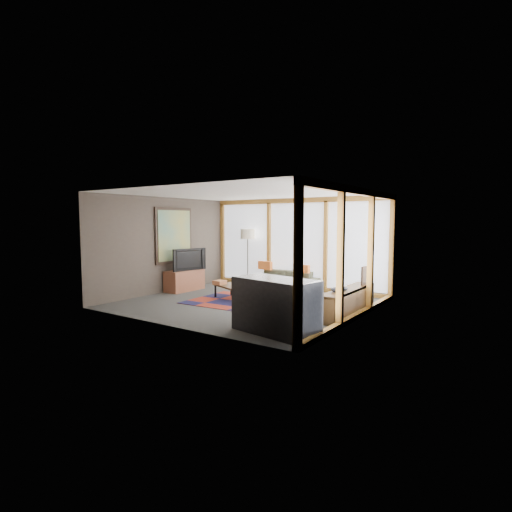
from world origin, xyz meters
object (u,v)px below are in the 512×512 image
Objects in this scene: sofa at (284,281)px; floor_lamp at (248,257)px; coffee_table at (233,293)px; bar_counter at (276,306)px; television at (187,259)px; tv_console at (185,280)px; bookshelf at (348,302)px.

sofa is 1.12× the size of floor_lamp.
floor_lamp is at bearing 115.77° from coffee_table.
bar_counter is (2.42, -1.91, 0.30)m from coffee_table.
sofa reaches higher than coffee_table.
television reaches higher than coffee_table.
television is at bearing -149.29° from sofa.
bar_counter is at bearing -26.84° from tv_console.
bookshelf is 2.05× the size of television.
television is at bearing 170.10° from coffee_table.
television reaches higher than bookshelf.
coffee_table is 0.92× the size of tv_console.
tv_console is 4.88m from bar_counter.
tv_console is at bearing 177.67° from bookshelf.
floor_lamp is 1.61× the size of television.
tv_console reaches higher than sofa.
coffee_table is (0.96, -2.00, -0.68)m from floor_lamp.
bookshelf reaches higher than coffee_table.
floor_lamp is 5.18m from bar_counter.
floor_lamp is 0.79× the size of bookshelf.
bookshelf is at bearing -25.91° from floor_lamp.
tv_console is 0.61m from television.
sofa is at bearing -7.83° from floor_lamp.
coffee_table is at bearing -64.23° from floor_lamp.
floor_lamp is 4.40m from bookshelf.
floor_lamp reaches higher than bar_counter.
floor_lamp is at bearing 154.09° from bookshelf.
sofa is 3.08m from bookshelf.
floor_lamp reaches higher than bookshelf.
bookshelf is (2.95, 0.09, 0.09)m from coffee_table.
bookshelf is 1.87× the size of tv_console.
television is (-2.24, -1.49, 0.61)m from sofa.
tv_console is 0.77× the size of bar_counter.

